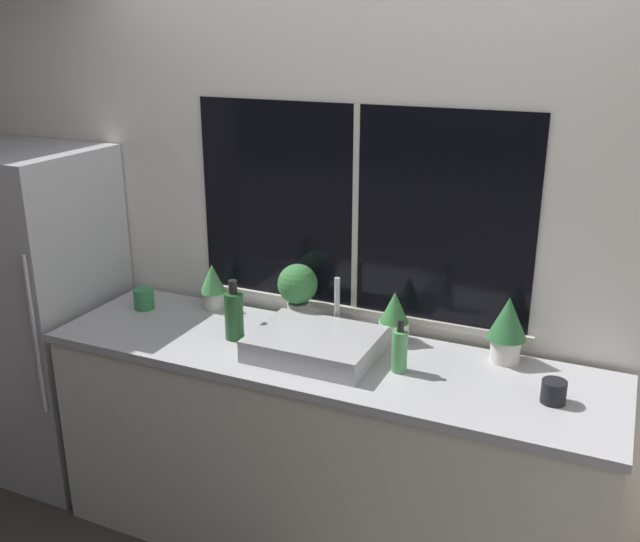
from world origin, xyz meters
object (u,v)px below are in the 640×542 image
Objects in this scene: potted_plant_center_right at (394,317)px; mug_black at (554,392)px; soap_bottle at (400,350)px; potted_plant_far_left at (213,284)px; bottle_tall at (234,314)px; sink at (315,344)px; potted_plant_center_left at (298,288)px; potted_plant_far_right at (507,326)px; mug_green at (144,299)px; refrigerator at (38,315)px.

mug_black is (0.67, -0.26, -0.06)m from potted_plant_center_right.
potted_plant_center_right is 0.27m from soap_bottle.
potted_plant_center_right is (0.88, 0.00, -0.01)m from potted_plant_far_left.
potted_plant_far_left is 0.83× the size of bottle_tall.
soap_bottle is (0.35, -0.00, 0.04)m from sink.
potted_plant_center_right is at bearing 0.00° from potted_plant_far_left.
potted_plant_far_right is at bearing 0.00° from potted_plant_center_left.
potted_plant_far_right is at bearing 0.00° from potted_plant_far_left.
potted_plant_far_left is at bearing 24.49° from mug_green.
potted_plant_center_left is at bearing 180.00° from potted_plant_center_right.
bottle_tall is (-1.07, -0.25, -0.04)m from potted_plant_far_right.
refrigerator is at bearing -172.89° from mug_green.
potted_plant_far_left is 0.88m from potted_plant_center_right.
refrigerator is 18.85× the size of mug_black.
potted_plant_center_left is at bearing 155.40° from soap_bottle.
refrigerator is 6.16× the size of potted_plant_far_right.
mug_green is (-0.73, -0.13, -0.12)m from potted_plant_center_left.
soap_bottle is (1.88, -0.04, 0.20)m from refrigerator.
mug_green is at bearing 176.16° from mug_black.
potted_plant_far_right is 3.06× the size of mug_black.
refrigerator is at bearing 178.03° from bottle_tall.
potted_plant_center_left is 0.75m from mug_green.
sink is 5.60× the size of mug_black.
refrigerator is 1.18m from bottle_tall.
refrigerator is at bearing -174.65° from potted_plant_far_right.
potted_plant_center_left is at bearing 128.53° from sink.
refrigerator is at bearing -171.09° from potted_plant_center_left.
bottle_tall is at bearing 179.78° from soap_bottle.
potted_plant_center_left reaches higher than soap_bottle.
potted_plant_center_left reaches higher than potted_plant_center_right.
potted_plant_center_right is 2.27× the size of mug_green.
potted_plant_center_left is 1.15m from mug_black.
bottle_tall is at bearing -158.07° from potted_plant_center_right.
potted_plant_far_right reaches higher than potted_plant_far_left.
sink is 2.29× the size of potted_plant_far_left.
soap_bottle is (0.55, -0.25, -0.08)m from potted_plant_center_left.
soap_bottle reaches higher than mug_black.
sink is at bearing -0.24° from bottle_tall.
sink reaches higher than potted_plant_center_right.
refrigerator reaches higher than potted_plant_center_right.
refrigerator reaches higher than mug_green.
potted_plant_center_right is at bearing -180.00° from potted_plant_far_right.
sink is at bearing -21.52° from potted_plant_far_left.
potted_plant_center_right is 0.67m from bottle_tall.
potted_plant_center_left is 1.02× the size of potted_plant_far_right.
sink is 0.35m from potted_plant_center_right.
potted_plant_far_right reaches higher than soap_bottle.
potted_plant_far_left is 1.33m from potted_plant_far_right.
sink is 2.25× the size of potted_plant_center_right.
sink reaches higher than potted_plant_far_left.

